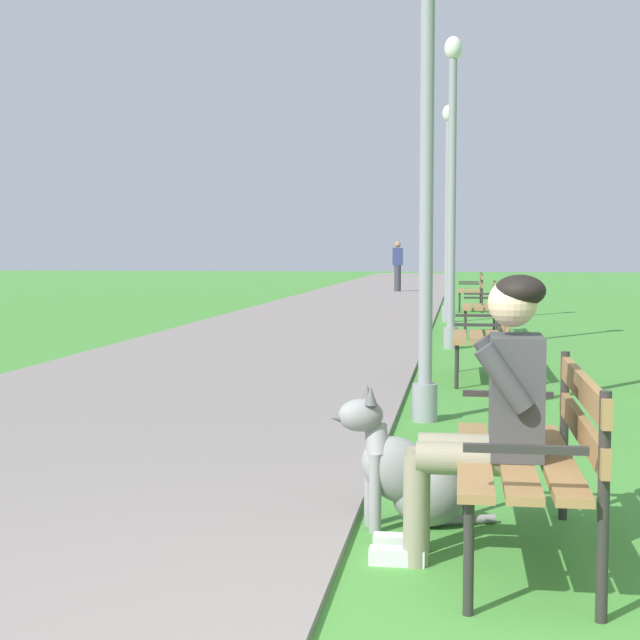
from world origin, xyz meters
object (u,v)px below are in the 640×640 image
(park_bench_far, at_px, (484,303))
(park_bench_furthest, at_px, (473,288))
(dog_grey, at_px, (408,475))
(pedestrian_distant, at_px, (398,266))
(park_bench_near, at_px, (538,445))
(lamp_post_far, at_px, (448,210))
(park_bench_mid, at_px, (486,331))
(lamp_post_mid, at_px, (452,189))
(person_seated_on_near_bench, at_px, (490,407))
(lamp_post_near, at_px, (427,171))

(park_bench_far, height_order, park_bench_furthest, same)
(dog_grey, relative_size, pedestrian_distant, 0.49)
(park_bench_near, bearing_deg, lamp_post_far, 92.42)
(park_bench_mid, xyz_separation_m, pedestrian_distant, (-2.31, 21.20, 0.33))
(park_bench_furthest, height_order, lamp_post_mid, lamp_post_mid)
(pedestrian_distant, bearing_deg, park_bench_mid, -83.79)
(person_seated_on_near_bench, bearing_deg, park_bench_furthest, 89.59)
(park_bench_far, height_order, lamp_post_near, lamp_post_near)
(park_bench_near, relative_size, park_bench_mid, 1.00)
(lamp_post_near, bearing_deg, pedestrian_distant, 94.26)
(pedestrian_distant, bearing_deg, park_bench_near, -84.99)
(lamp_post_mid, bearing_deg, park_bench_far, 77.59)
(person_seated_on_near_bench, bearing_deg, lamp_post_far, 91.59)
(park_bench_far, relative_size, lamp_post_mid, 0.35)
(pedestrian_distant, bearing_deg, lamp_post_far, -82.15)
(lamp_post_mid, xyz_separation_m, pedestrian_distant, (-1.91, 17.97, -1.35))
(lamp_post_far, relative_size, pedestrian_distant, 2.46)
(dog_grey, bearing_deg, park_bench_mid, 84.78)
(park_bench_furthest, xyz_separation_m, dog_grey, (-0.50, -17.38, -0.25))
(lamp_post_mid, bearing_deg, park_bench_mid, -82.90)
(park_bench_near, distance_m, lamp_post_near, 3.77)
(lamp_post_far, bearing_deg, pedestrian_distant, 97.85)
(lamp_post_far, xyz_separation_m, pedestrian_distant, (-1.78, 12.92, -1.26))
(lamp_post_near, bearing_deg, park_bench_far, 85.47)
(lamp_post_near, xyz_separation_m, pedestrian_distant, (-1.77, 23.76, -1.13))
(person_seated_on_near_bench, bearing_deg, lamp_post_mid, 91.68)
(park_bench_near, height_order, park_bench_far, same)
(park_bench_near, distance_m, dog_grey, 0.77)
(person_seated_on_near_bench, relative_size, lamp_post_near, 0.33)
(person_seated_on_near_bench, relative_size, lamp_post_mid, 0.30)
(lamp_post_far, bearing_deg, lamp_post_near, -90.05)
(park_bench_far, distance_m, lamp_post_near, 8.25)
(park_bench_furthest, xyz_separation_m, lamp_post_far, (-0.52, -3.53, 1.59))
(pedestrian_distant, bearing_deg, dog_grey, -86.15)
(park_bench_far, xyz_separation_m, park_bench_furthest, (-0.11, 6.29, 0.00))
(park_bench_mid, height_order, lamp_post_far, lamp_post_far)
(park_bench_furthest, xyz_separation_m, lamp_post_mid, (-0.40, -8.59, 1.68))
(lamp_post_mid, bearing_deg, dog_grey, -90.69)
(park_bench_near, relative_size, person_seated_on_near_bench, 1.20)
(park_bench_mid, bearing_deg, park_bench_far, 88.93)
(lamp_post_near, bearing_deg, park_bench_furthest, 87.87)
(person_seated_on_near_bench, relative_size, dog_grey, 1.54)
(park_bench_near, xyz_separation_m, person_seated_on_near_bench, (-0.21, -0.04, 0.17))
(park_bench_near, bearing_deg, dog_grey, 143.47)
(park_bench_near, distance_m, park_bench_far, 11.52)
(park_bench_near, height_order, park_bench_mid, same)
(person_seated_on_near_bench, height_order, pedestrian_distant, pedestrian_distant)
(park_bench_near, height_order, person_seated_on_near_bench, person_seated_on_near_bench)
(park_bench_near, bearing_deg, pedestrian_distant, 95.01)
(person_seated_on_near_bench, bearing_deg, park_bench_far, 88.84)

